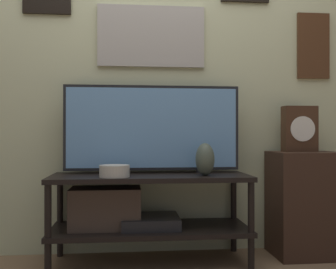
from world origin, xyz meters
TOP-DOWN VIEW (x-y plane):
  - wall_back at (-0.00, 0.54)m, footprint 6.40×0.08m
  - media_console at (-0.11, 0.27)m, footprint 1.25×0.46m
  - television at (0.02, 0.37)m, footprint 1.15×0.05m
  - vase_urn_stoneware at (0.34, 0.18)m, footprint 0.12×0.14m
  - vase_wide_bowl at (-0.22, 0.16)m, footprint 0.18×0.18m
  - side_table at (1.05, 0.32)m, footprint 0.45×0.35m
  - mantel_clock at (1.03, 0.36)m, footprint 0.23×0.11m

SIDE VIEW (x-z plane):
  - side_table at x=1.05m, z-range 0.00..0.70m
  - media_console at x=-0.11m, z-range 0.07..0.63m
  - vase_wide_bowl at x=-0.22m, z-range 0.56..0.63m
  - vase_urn_stoneware at x=0.34m, z-range 0.56..0.76m
  - mantel_clock at x=1.03m, z-range 0.70..1.01m
  - television at x=0.02m, z-range 0.57..1.15m
  - wall_back at x=0.00m, z-range 0.01..2.71m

